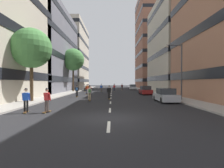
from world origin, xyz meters
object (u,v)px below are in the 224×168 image
(skater_7, at_px, (48,99))
(skater_10, at_px, (89,88))
(skater_5, at_px, (27,99))
(street_tree_mid, at_px, (32,48))
(skater_6, at_px, (102,87))
(parked_car_far, at_px, (146,90))
(skater_8, at_px, (123,86))
(parked_car_mid, at_px, (133,87))
(parked_car_near, at_px, (166,96))
(streetlamp_right, at_px, (179,66))
(skater_4, at_px, (115,87))
(street_tree_near, at_px, (74,60))
(skater_12, at_px, (88,89))
(skater_0, at_px, (88,88))
(skater_3, at_px, (91,90))
(skater_2, at_px, (90,92))
(skater_11, at_px, (78,90))
(skater_1, at_px, (86,87))
(skater_9, at_px, (110,92))

(skater_7, distance_m, skater_10, 23.17)
(skater_5, bearing_deg, skater_7, 2.91)
(street_tree_mid, relative_size, skater_6, 4.45)
(parked_car_far, height_order, skater_8, skater_8)
(parked_car_mid, height_order, street_tree_mid, street_tree_mid)
(parked_car_near, relative_size, parked_car_mid, 1.00)
(streetlamp_right, distance_m, skater_4, 23.31)
(street_tree_near, height_order, skater_8, street_tree_near)
(skater_6, bearing_deg, parked_car_mid, 50.77)
(parked_car_mid, bearing_deg, skater_12, -118.32)
(parked_car_mid, bearing_deg, skater_0, -131.40)
(skater_3, bearing_deg, skater_8, 75.16)
(parked_car_mid, relative_size, skater_2, 2.47)
(skater_8, relative_size, skater_11, 1.00)
(street_tree_near, relative_size, skater_6, 5.41)
(skater_10, bearing_deg, skater_11, -91.76)
(skater_6, bearing_deg, skater_8, 55.25)
(parked_car_near, bearing_deg, skater_1, 121.42)
(street_tree_mid, relative_size, skater_12, 4.45)
(parked_car_mid, distance_m, street_tree_mid, 34.92)
(parked_car_near, distance_m, skater_9, 6.99)
(skater_10, bearing_deg, parked_car_near, -56.61)
(skater_2, height_order, skater_9, same)
(skater_1, xyz_separation_m, skater_9, (5.73, -16.69, 0.00))
(streetlamp_right, xyz_separation_m, skater_4, (-7.28, 21.92, -3.15))
(skater_7, relative_size, skater_8, 1.00)
(street_tree_near, height_order, skater_10, street_tree_near)
(parked_car_far, bearing_deg, skater_2, -129.16)
(skater_12, bearing_deg, skater_10, 94.51)
(parked_car_near, bearing_deg, skater_12, 131.86)
(parked_car_near, bearing_deg, skater_6, 112.07)
(parked_car_mid, height_order, skater_5, skater_5)
(skater_5, bearing_deg, skater_12, 84.82)
(skater_0, distance_m, skater_8, 12.77)
(skater_9, bearing_deg, skater_7, -113.77)
(street_tree_near, bearing_deg, skater_9, -63.76)
(street_tree_mid, distance_m, skater_0, 19.44)
(skater_5, relative_size, skater_6, 1.00)
(street_tree_near, xyz_separation_m, skater_9, (8.43, -17.09, -6.27))
(skater_2, bearing_deg, parked_car_mid, 73.97)
(skater_10, bearing_deg, skater_0, 103.76)
(street_tree_near, relative_size, skater_0, 5.41)
(skater_1, height_order, skater_10, same)
(street_tree_mid, bearing_deg, streetlamp_right, 5.15)
(skater_4, bearing_deg, skater_9, -92.62)
(street_tree_near, bearing_deg, skater_11, -75.31)
(skater_1, bearing_deg, parked_car_mid, 43.08)
(skater_9, height_order, skater_12, same)
(skater_1, relative_size, skater_12, 1.00)
(skater_3, height_order, skater_5, same)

